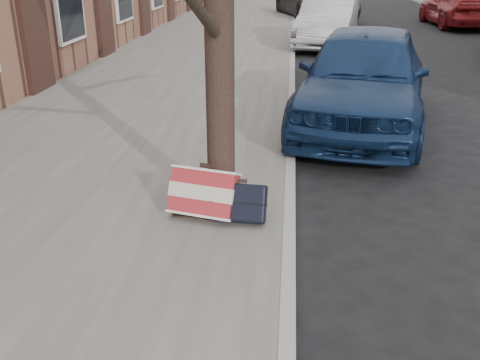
# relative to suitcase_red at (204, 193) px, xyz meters

# --- Properties ---
(ground) EXTENTS (120.00, 120.00, 0.00)m
(ground) POSITION_rel_suitcase_red_xyz_m (2.12, -0.83, -0.38)
(ground) COLOR black
(ground) RESTS_ON ground
(near_sidewalk) EXTENTS (5.00, 70.00, 0.12)m
(near_sidewalk) POSITION_rel_suitcase_red_xyz_m (-1.58, 14.17, -0.32)
(near_sidewalk) COLOR gray
(near_sidewalk) RESTS_ON ground
(dirt_patch) EXTENTS (0.85, 0.85, 0.02)m
(dirt_patch) POSITION_rel_suitcase_red_xyz_m (0.12, 0.37, -0.25)
(dirt_patch) COLOR black
(dirt_patch) RESTS_ON near_sidewalk
(suitcase_red) EXTENTS (0.73, 0.51, 0.51)m
(suitcase_red) POSITION_rel_suitcase_red_xyz_m (0.00, 0.00, 0.00)
(suitcase_red) COLOR maroon
(suitcase_red) RESTS_ON near_sidewalk
(suitcase_navy) EXTENTS (0.56, 0.35, 0.42)m
(suitcase_navy) POSITION_rel_suitcase_red_xyz_m (0.37, -0.08, -0.05)
(suitcase_navy) COLOR black
(suitcase_navy) RESTS_ON near_sidewalk
(car_near_front) EXTENTS (2.77, 4.96, 1.59)m
(car_near_front) POSITION_rel_suitcase_red_xyz_m (1.98, 3.72, 0.42)
(car_near_front) COLOR #112548
(car_near_front) RESTS_ON ground
(car_near_mid) EXTENTS (2.20, 4.48, 1.41)m
(car_near_mid) POSITION_rel_suitcase_red_xyz_m (1.88, 11.84, 0.33)
(car_near_mid) COLOR #B6B8BD
(car_near_mid) RESTS_ON ground
(car_near_back) EXTENTS (3.85, 5.83, 1.49)m
(car_near_back) POSITION_rel_suitcase_red_xyz_m (1.84, 19.47, 0.37)
(car_near_back) COLOR #3F3E44
(car_near_back) RESTS_ON ground
(car_far_back) EXTENTS (2.09, 4.75, 1.59)m
(car_far_back) POSITION_rel_suitcase_red_xyz_m (7.07, 17.17, 0.42)
(car_far_back) COLOR maroon
(car_far_back) RESTS_ON ground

